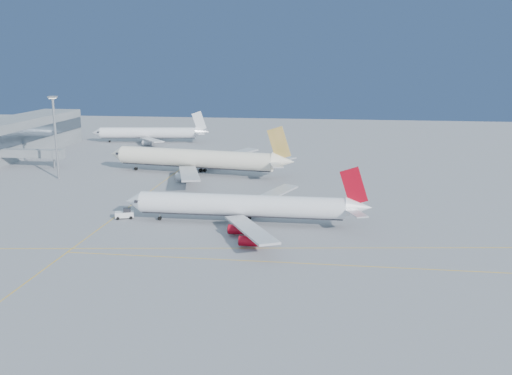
{
  "coord_description": "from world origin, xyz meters",
  "views": [
    {
      "loc": [
        14.25,
        -120.67,
        40.12
      ],
      "look_at": [
        -4.81,
        20.75,
        7.0
      ],
      "focal_mm": 40.0,
      "sensor_mm": 36.0,
      "label": 1
    }
  ],
  "objects_px": {
    "pushback_tug": "(125,214)",
    "airliner_etihad": "(199,159)",
    "light_mast": "(55,131)",
    "airliner_third": "(151,133)",
    "airliner_virgin": "(246,206)"
  },
  "relations": [
    {
      "from": "airliner_etihad",
      "to": "airliner_third",
      "type": "height_order",
      "value": "airliner_etihad"
    },
    {
      "from": "pushback_tug",
      "to": "airliner_etihad",
      "type": "bearing_deg",
      "value": 64.64
    },
    {
      "from": "airliner_etihad",
      "to": "pushback_tug",
      "type": "height_order",
      "value": "airliner_etihad"
    },
    {
      "from": "airliner_third",
      "to": "light_mast",
      "type": "xyz_separation_m",
      "value": [
        -5.07,
        -83.06,
        11.65
      ]
    },
    {
      "from": "airliner_virgin",
      "to": "light_mast",
      "type": "relative_size",
      "value": 2.21
    },
    {
      "from": "airliner_third",
      "to": "light_mast",
      "type": "relative_size",
      "value": 2.02
    },
    {
      "from": "airliner_virgin",
      "to": "pushback_tug",
      "type": "height_order",
      "value": "airliner_virgin"
    },
    {
      "from": "airliner_third",
      "to": "light_mast",
      "type": "bearing_deg",
      "value": -100.84
    },
    {
      "from": "airliner_virgin",
      "to": "airliner_third",
      "type": "distance_m",
      "value": 141.89
    },
    {
      "from": "airliner_etihad",
      "to": "pushback_tug",
      "type": "distance_m",
      "value": 56.5
    },
    {
      "from": "airliner_third",
      "to": "pushback_tug",
      "type": "relative_size",
      "value": 10.9
    },
    {
      "from": "airliner_etihad",
      "to": "light_mast",
      "type": "distance_m",
      "value": 47.87
    },
    {
      "from": "airliner_virgin",
      "to": "airliner_third",
      "type": "bearing_deg",
      "value": 117.5
    },
    {
      "from": "airliner_etihad",
      "to": "airliner_third",
      "type": "bearing_deg",
      "value": 129.0
    },
    {
      "from": "pushback_tug",
      "to": "light_mast",
      "type": "height_order",
      "value": "light_mast"
    }
  ]
}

